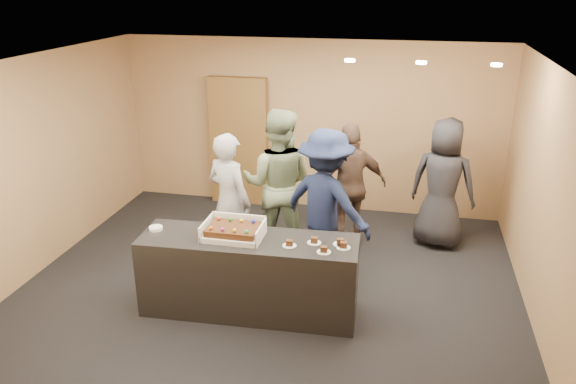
% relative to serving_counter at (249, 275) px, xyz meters
% --- Properties ---
extents(room, '(6.04, 6.00, 2.70)m').
position_rel_serving_counter_xyz_m(room, '(0.10, 0.74, 0.90)').
color(room, black).
rests_on(room, ground).
extents(serving_counter, '(2.43, 0.81, 0.90)m').
position_rel_serving_counter_xyz_m(serving_counter, '(0.00, 0.00, 0.00)').
color(serving_counter, black).
rests_on(serving_counter, floor).
extents(storage_cabinet, '(0.95, 0.15, 2.10)m').
position_rel_serving_counter_xyz_m(storage_cabinet, '(-1.07, 3.15, 0.60)').
color(storage_cabinet, brown).
rests_on(storage_cabinet, floor).
extents(cake_box, '(0.64, 0.45, 0.19)m').
position_rel_serving_counter_xyz_m(cake_box, '(-0.17, 0.02, 0.49)').
color(cake_box, white).
rests_on(cake_box, serving_counter).
extents(sheet_cake, '(0.55, 0.38, 0.11)m').
position_rel_serving_counter_xyz_m(sheet_cake, '(-0.17, -0.00, 0.55)').
color(sheet_cake, '#3B1E0D').
rests_on(sheet_cake, cake_box).
extents(plate_stack, '(0.15, 0.15, 0.04)m').
position_rel_serving_counter_xyz_m(plate_stack, '(-1.08, 0.00, 0.47)').
color(plate_stack, white).
rests_on(plate_stack, serving_counter).
extents(slice_a, '(0.15, 0.15, 0.07)m').
position_rel_serving_counter_xyz_m(slice_a, '(0.48, -0.07, 0.47)').
color(slice_a, white).
rests_on(slice_a, serving_counter).
extents(slice_b, '(0.15, 0.15, 0.07)m').
position_rel_serving_counter_xyz_m(slice_b, '(0.72, 0.05, 0.47)').
color(slice_b, white).
rests_on(slice_b, serving_counter).
extents(slice_c, '(0.15, 0.15, 0.07)m').
position_rel_serving_counter_xyz_m(slice_c, '(0.86, -0.14, 0.47)').
color(slice_c, white).
rests_on(slice_c, serving_counter).
extents(slice_d, '(0.15, 0.15, 0.07)m').
position_rel_serving_counter_xyz_m(slice_d, '(1.00, 0.08, 0.47)').
color(slice_d, white).
rests_on(slice_d, serving_counter).
extents(slice_e, '(0.15, 0.15, 0.07)m').
position_rel_serving_counter_xyz_m(slice_e, '(1.04, 0.00, 0.47)').
color(slice_e, white).
rests_on(slice_e, serving_counter).
extents(person_server_grey, '(0.77, 0.66, 1.79)m').
position_rel_serving_counter_xyz_m(person_server_grey, '(-0.54, 1.00, 0.45)').
color(person_server_grey, '#ABAAAF').
rests_on(person_server_grey, floor).
extents(person_sage_man, '(1.02, 0.82, 2.01)m').
position_rel_serving_counter_xyz_m(person_sage_man, '(-0.02, 1.48, 0.56)').
color(person_sage_man, gray).
rests_on(person_sage_man, floor).
extents(person_navy_man, '(1.40, 1.12, 1.89)m').
position_rel_serving_counter_xyz_m(person_navy_man, '(0.68, 1.08, 0.49)').
color(person_navy_man, '#172040').
rests_on(person_navy_man, floor).
extents(person_brown_extra, '(1.11, 0.82, 1.75)m').
position_rel_serving_counter_xyz_m(person_brown_extra, '(0.90, 1.94, 0.43)').
color(person_brown_extra, brown).
rests_on(person_brown_extra, floor).
extents(person_dark_suit, '(1.01, 0.79, 1.83)m').
position_rel_serving_counter_xyz_m(person_dark_suit, '(2.13, 2.22, 0.46)').
color(person_dark_suit, '#27262B').
rests_on(person_dark_suit, floor).
extents(ceiling_spotlights, '(1.72, 0.12, 0.03)m').
position_rel_serving_counter_xyz_m(ceiling_spotlights, '(1.70, 1.24, 2.22)').
color(ceiling_spotlights, '#FFEAC6').
rests_on(ceiling_spotlights, ceiling).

